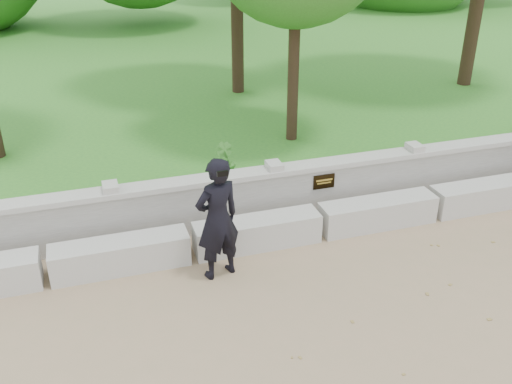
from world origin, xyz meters
TOP-DOWN VIEW (x-y plane):
  - ground at (0.00, 0.00)m, footprint 80.00×80.00m
  - lawn at (0.00, 14.00)m, footprint 40.00×22.00m
  - concrete_bench at (0.00, 1.90)m, footprint 11.90×0.45m
  - parapet_wall at (0.00, 2.60)m, footprint 12.50×0.35m
  - man_main at (-1.73, 1.35)m, footprint 0.73×0.67m
  - shrub_b at (-0.95, 3.86)m, footprint 0.45×0.44m

SIDE VIEW (x-z plane):
  - ground at x=0.00m, z-range 0.00..0.00m
  - lawn at x=0.00m, z-range 0.00..0.25m
  - concrete_bench at x=0.00m, z-range 0.00..0.45m
  - parapet_wall at x=0.00m, z-range 0.01..0.91m
  - shrub_b at x=-0.95m, z-range 0.25..0.88m
  - man_main at x=-1.73m, z-range 0.00..1.75m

